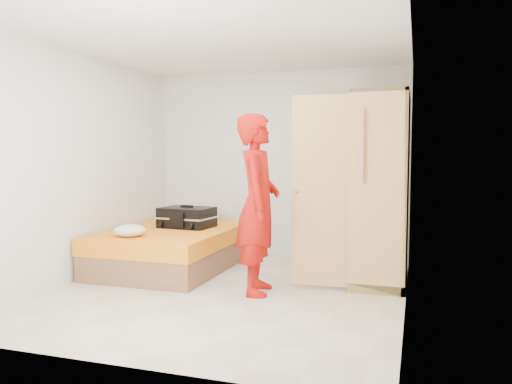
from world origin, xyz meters
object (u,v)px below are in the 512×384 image
(wardrobe, at_px, (376,194))
(round_cushion, at_px, (130,231))
(person, at_px, (258,204))
(suitcase, at_px, (187,217))
(bed, at_px, (172,249))

(wardrobe, distance_m, round_cushion, 2.82)
(person, relative_size, suitcase, 2.62)
(person, xyz_separation_m, round_cushion, (-1.56, 0.06, -0.36))
(suitcase, bearing_deg, wardrobe, 2.37)
(bed, relative_size, wardrobe, 0.96)
(person, bearing_deg, round_cushion, 76.29)
(wardrobe, bearing_deg, round_cushion, -164.18)
(round_cushion, bearing_deg, person, -2.33)
(round_cushion, bearing_deg, suitcase, 71.90)
(person, distance_m, suitcase, 1.61)
(wardrobe, bearing_deg, bed, -177.96)
(bed, height_order, wardrobe, wardrobe)
(wardrobe, relative_size, round_cushion, 5.79)
(suitcase, xyz_separation_m, round_cushion, (-0.29, -0.88, -0.06))
(wardrobe, distance_m, person, 1.39)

